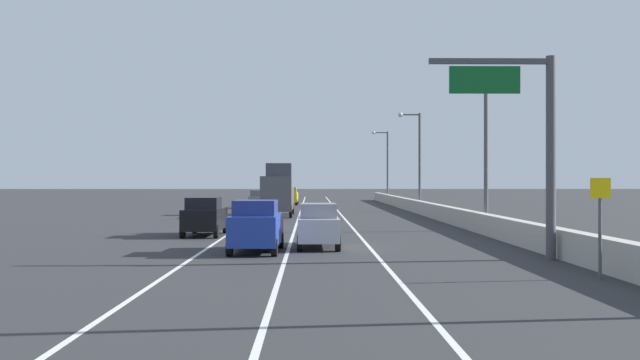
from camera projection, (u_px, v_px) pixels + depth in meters
ground_plane at (322, 211)px, 68.64m from camera, size 320.00×320.00×0.00m
lane_stripe_left at (256, 216)px, 59.57m from camera, size 0.16×130.00×0.00m
lane_stripe_center at (299, 216)px, 59.62m from camera, size 0.16×130.00×0.00m
lane_stripe_right at (342, 216)px, 59.66m from camera, size 0.16×130.00×0.00m
jersey_barrier_right at (464, 219)px, 44.75m from camera, size 0.60×120.00×1.10m
overhead_sign_gantry at (531, 131)px, 26.75m from camera, size 4.68×0.36×7.50m
speed_advisory_sign at (600, 220)px, 21.47m from camera, size 0.60×0.11×3.00m
lamp_post_right_second at (481, 138)px, 41.82m from camera, size 2.14×0.44×9.20m
lamp_post_right_third at (417, 154)px, 67.73m from camera, size 2.14×0.44×9.20m
lamp_post_right_fourth at (385, 161)px, 93.63m from camera, size 2.14×0.44×9.20m
car_blue_0 at (256, 226)px, 29.52m from camera, size 2.06×4.34×2.12m
car_red_1 at (267, 195)px, 95.34m from camera, size 1.99×4.73×1.87m
car_silver_2 at (318, 225)px, 31.65m from camera, size 1.81×4.80×1.92m
car_yellow_3 at (290, 196)px, 84.65m from camera, size 1.91×4.06×2.05m
car_gray_4 at (260, 199)px, 75.00m from camera, size 2.06×4.76×1.87m
car_black_5 at (205, 216)px, 38.24m from camera, size 1.96×4.47×2.03m
box_truck at (278, 192)px, 59.32m from camera, size 2.47×8.07×4.31m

